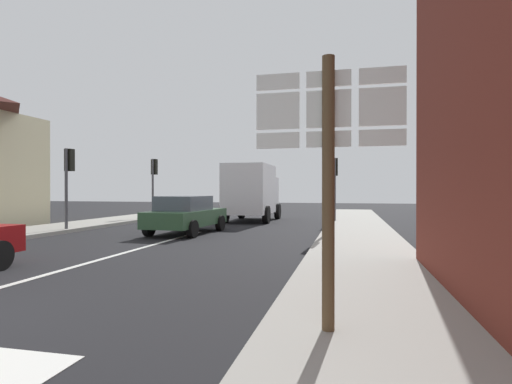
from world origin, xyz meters
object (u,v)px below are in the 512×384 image
traffic_light_near_left (69,170)px  traffic_light_far_right (335,175)px  traffic_light_near_right (329,162)px  route_sign_post (328,163)px  traffic_light_far_left (154,175)px  sedan_far (186,214)px  delivery_truck (252,191)px

traffic_light_near_left → traffic_light_far_right: bearing=33.4°
traffic_light_near_right → traffic_light_far_right: traffic_light_near_right is taller
route_sign_post → traffic_light_far_right: size_ratio=0.96×
traffic_light_near_left → traffic_light_far_left: 7.38m
traffic_light_far_right → sedan_far: bearing=-130.7°
traffic_light_near_right → traffic_light_far_left: traffic_light_near_right is taller
sedan_far → traffic_light_near_left: bearing=-174.5°
traffic_light_near_right → traffic_light_near_left: bearing=-175.0°
route_sign_post → traffic_light_near_left: 14.63m
sedan_far → traffic_light_far_left: (-4.90, 6.91, 1.84)m
traffic_light_near_right → sedan_far: bearing=-175.6°
traffic_light_far_left → traffic_light_near_right: bearing=-31.9°
sedan_far → delivery_truck: 6.95m
sedan_far → traffic_light_far_right: 8.59m
delivery_truck → traffic_light_near_left: (-5.91, -7.29, 0.85)m
sedan_far → traffic_light_near_right: bearing=4.4°
traffic_light_far_left → sedan_far: bearing=-54.6°
sedan_far → traffic_light_far_left: traffic_light_far_left is taller
delivery_truck → sedan_far: bearing=-98.4°
sedan_far → traffic_light_far_right: (5.49, 6.38, 1.71)m
traffic_light_far_left → traffic_light_near_left: bearing=-90.0°
delivery_truck → traffic_light_far_right: size_ratio=1.50×
route_sign_post → traffic_light_near_left: size_ratio=0.95×
route_sign_post → delivery_truck: bearing=106.3°
sedan_far → route_sign_post: size_ratio=1.34×
traffic_light_near_right → traffic_light_far_left: bearing=148.1°
traffic_light_far_right → delivery_truck: bearing=174.4°
traffic_light_near_right → traffic_light_near_left: traffic_light_near_right is taller
traffic_light_near_right → traffic_light_far_right: 5.96m
sedan_far → traffic_light_far_left: 8.67m
traffic_light_near_left → traffic_light_near_right: bearing=5.0°
delivery_truck → traffic_light_near_right: 7.88m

